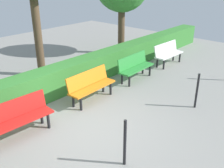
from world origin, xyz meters
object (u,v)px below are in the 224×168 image
object	(u,v)px
bench_white	(168,53)
bench_orange	(91,85)
bench_red	(16,117)
bench_green	(135,66)

from	to	relation	value
bench_white	bench_orange	distance (m)	4.23
bench_orange	bench_red	xyz separation A→B (m)	(2.37, 0.06, 0.00)
bench_orange	bench_red	world-z (taller)	bench_red
bench_red	bench_orange	bearing A→B (deg)	-175.88
bench_green	bench_orange	xyz separation A→B (m)	(2.10, -0.01, 0.00)
bench_white	bench_green	world-z (taller)	bench_green
bench_white	bench_orange	bearing A→B (deg)	1.50
bench_green	bench_red	world-z (taller)	same
bench_white	bench_red	size ratio (longest dim) A/B	0.92
bench_white	bench_orange	world-z (taller)	same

